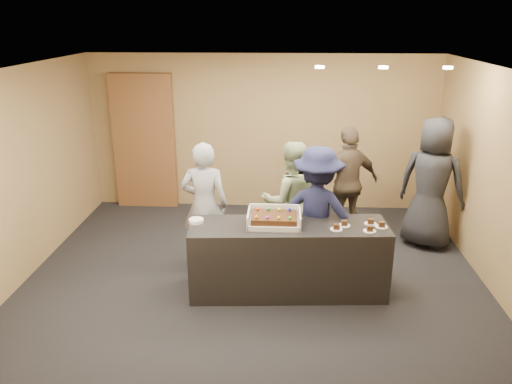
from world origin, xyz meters
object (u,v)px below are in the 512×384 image
Objects in this scene: plate_stack at (196,221)px; person_dark_suit at (432,183)px; cake_box at (274,221)px; person_navy_man at (317,213)px; person_server_grey at (205,205)px; person_brown_extra at (348,183)px; serving_counter at (288,259)px; person_sage_man at (291,201)px; storage_cabinet at (144,142)px; sheet_cake at (274,217)px.

person_dark_suit is (3.22, 1.46, 0.06)m from plate_stack.
cake_box is 0.70m from person_navy_man.
person_server_grey is 0.99× the size of person_navy_man.
person_brown_extra is at bearing 57.32° from cake_box.
person_server_grey is at bearing 6.07° from person_navy_man.
person_sage_man reaches higher than serving_counter.
cake_box reaches higher than plate_stack.
person_brown_extra is at bearing -98.77° from person_navy_man.
person_dark_suit is at bearing -16.98° from storage_cabinet.
person_sage_man is 1.15m from person_brown_extra.
person_navy_man is at bearing 39.47° from sheet_cake.
serving_counter is 0.53m from cake_box.
person_brown_extra is at bearing 58.14° from serving_counter.
plate_stack is 0.10× the size of person_navy_man.
sheet_cake is at bearing 33.17° from person_brown_extra.
person_brown_extra is (1.09, 1.70, -0.07)m from cake_box.
person_dark_suit is (2.09, 1.48, 0.53)m from serving_counter.
cake_box is 0.06m from sheet_cake.
serving_counter is 4.43× the size of sheet_cake.
plate_stack is 0.09× the size of person_dark_suit.
person_brown_extra is at bearing 18.29° from person_dark_suit.
plate_stack is 1.56m from person_navy_man.
person_brown_extra reaches higher than cake_box.
person_brown_extra is (2.05, 1.70, -0.05)m from plate_stack.
storage_cabinet is at bearing 129.05° from sheet_cake.
serving_counter is at bearing 76.48° from person_sage_man.
serving_counter is 1.38m from person_server_grey.
person_brown_extra is 1.21m from person_dark_suit.
person_navy_man is at bearing 37.99° from cake_box.
person_brown_extra is at bearing -18.73° from storage_cabinet.
cake_box is 0.36× the size of person_server_grey.
serving_counter is 0.72m from person_navy_man.
person_server_grey is at bearing 89.68° from plate_stack.
cake_box is at bearing 52.39° from person_navy_man.
person_dark_suit is (2.27, 1.48, -0.02)m from sheet_cake.
person_navy_man is (2.90, -2.44, -0.31)m from storage_cabinet.
sheet_cake is (2.35, -2.89, -0.19)m from storage_cabinet.
person_server_grey reaches higher than person_brown_extra.
person_dark_suit is at bearing 24.35° from plate_stack.
cake_box is 0.38× the size of person_sage_man.
person_dark_suit is at bearing 143.82° from person_brown_extra.
person_dark_suit is at bearing -165.01° from person_server_grey.
serving_counter is 1.06m from person_sage_man.
person_dark_suit is at bearing 32.76° from cake_box.
person_brown_extra is at bearing 57.67° from sheet_cake.
storage_cabinet reaches higher than plate_stack.
cake_box is at bearing -50.71° from storage_cabinet.
person_dark_suit is (1.18, -0.24, 0.11)m from person_brown_extra.
person_server_grey reaches higher than sheet_cake.
person_navy_man is 0.90× the size of person_dark_suit.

